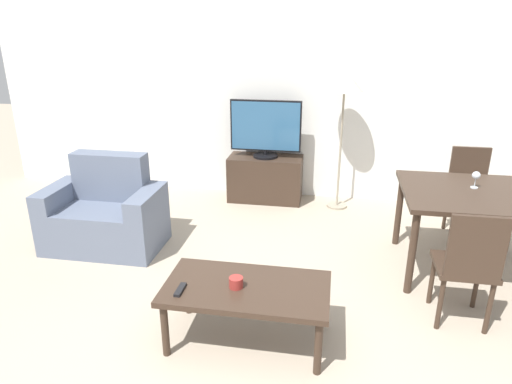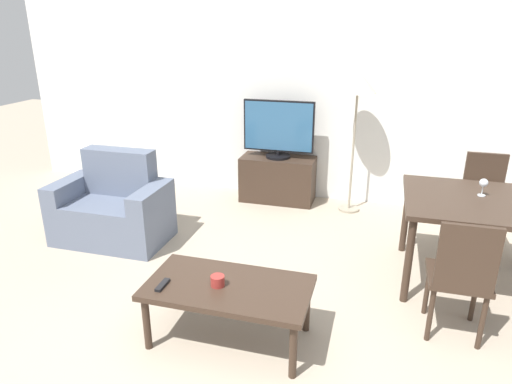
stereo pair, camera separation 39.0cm
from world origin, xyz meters
TOP-DOWN VIEW (x-y plane):
  - wall_back at (0.00, 3.48)m, footprint 7.77×0.06m
  - armchair at (-1.73, 1.72)m, footprint 1.09×0.65m
  - tv_stand at (-0.39, 3.20)m, footprint 0.88×0.41m
  - tv at (-0.39, 3.20)m, footprint 0.84×0.29m
  - coffee_table at (-0.10, 0.54)m, footprint 1.10×0.59m
  - dining_table at (1.58, 1.80)m, footprint 1.13×1.01m
  - dining_chair_near at (1.38, 0.98)m, footprint 0.40×0.40m
  - dining_chair_far at (1.78, 2.61)m, footprint 0.40×0.40m
  - floor_lamp at (0.48, 3.13)m, footprint 0.40×0.40m
  - remote_primary at (-0.52, 0.40)m, footprint 0.04×0.15m
  - cup_white_near at (-0.17, 0.51)m, footprint 0.09×0.09m
  - wine_glass_left at (1.61, 1.89)m, footprint 0.07×0.07m

SIDE VIEW (x-z plane):
  - tv_stand at x=-0.39m, z-range 0.00..0.55m
  - armchair at x=-1.73m, z-range -0.13..0.76m
  - coffee_table at x=-0.10m, z-range 0.17..0.60m
  - remote_primary at x=-0.52m, z-range 0.43..0.45m
  - cup_white_near at x=-0.17m, z-range 0.43..0.50m
  - dining_chair_near at x=1.38m, z-range 0.05..0.95m
  - dining_chair_far at x=1.78m, z-range 0.05..0.95m
  - dining_table at x=1.58m, z-range 0.29..1.03m
  - wine_glass_left at x=1.61m, z-range 0.77..0.92m
  - tv at x=-0.39m, z-range 0.55..1.23m
  - wall_back at x=0.00m, z-range 0.00..2.70m
  - floor_lamp at x=0.48m, z-range 0.61..2.20m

